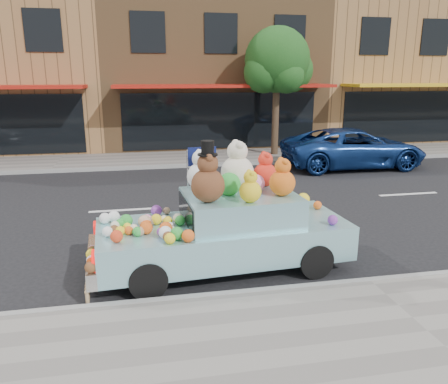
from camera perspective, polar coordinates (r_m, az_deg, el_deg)
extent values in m
plane|color=black|center=(11.95, 6.76, -1.27)|extent=(120.00, 120.00, 0.00)
cube|color=gray|center=(6.54, 25.01, -16.55)|extent=(60.00, 3.00, 0.12)
cube|color=gray|center=(18.06, 0.50, 4.61)|extent=(60.00, 3.00, 0.12)
cube|color=gray|center=(7.63, 18.41, -11.16)|extent=(60.00, 0.12, 0.13)
cube|color=gray|center=(16.62, 1.54, 3.70)|extent=(60.00, 0.12, 0.13)
cube|color=black|center=(19.27, -22.57, 18.93)|extent=(1.40, 0.06, 1.60)
cube|color=olive|center=(23.18, -2.30, 15.45)|extent=(10.00, 8.00, 7.00)
cube|color=black|center=(19.31, -0.38, 9.30)|extent=(8.50, 0.06, 2.40)
cube|color=#A7190F|center=(18.36, 0.14, 13.69)|extent=(9.00, 1.80, 0.12)
cube|color=black|center=(18.97, -9.91, 19.88)|extent=(1.40, 0.06, 1.60)
cube|color=black|center=(19.29, -0.40, 20.00)|extent=(1.40, 0.06, 1.60)
cube|color=black|center=(20.06, 8.58, 19.66)|extent=(1.40, 0.06, 1.60)
cube|color=olive|center=(26.62, 20.25, 14.52)|extent=(10.00, 8.00, 7.00)
cube|color=#332D2B|center=(26.89, 21.00, 22.29)|extent=(10.00, 8.00, 0.30)
cube|color=black|center=(23.33, 24.86, 8.93)|extent=(8.50, 0.06, 2.40)
cube|color=gold|center=(22.55, 26.60, 12.41)|extent=(9.00, 1.80, 0.12)
cube|color=black|center=(21.70, 19.15, 18.67)|extent=(1.40, 0.06, 1.60)
cube|color=black|center=(23.31, 25.87, 17.73)|extent=(1.40, 0.06, 1.60)
cylinder|color=#38281C|center=(18.35, 6.73, 9.53)|extent=(0.28, 0.28, 3.20)
sphere|color=#124014|center=(18.28, 6.96, 16.78)|extent=(2.60, 2.60, 2.60)
sphere|color=#124014|center=(18.78, 8.74, 15.45)|extent=(1.80, 1.80, 1.80)
sphere|color=#124014|center=(17.91, 5.22, 15.26)|extent=(1.60, 1.60, 1.60)
sphere|color=#124014|center=(17.76, 8.14, 14.86)|extent=(1.40, 1.40, 1.40)
sphere|color=#124014|center=(18.76, 5.44, 15.86)|extent=(1.60, 1.60, 1.60)
imported|color=navy|center=(16.86, 16.55, 5.52)|extent=(5.25, 2.48, 1.45)
cylinder|color=black|center=(7.62, 11.84, -8.79)|extent=(0.61, 0.24, 0.60)
cylinder|color=black|center=(8.93, 7.37, -4.96)|extent=(0.61, 0.24, 0.60)
cylinder|color=black|center=(6.90, -9.88, -11.29)|extent=(0.61, 0.24, 0.60)
cylinder|color=black|center=(8.33, -10.90, -6.62)|extent=(0.61, 0.24, 0.60)
cube|color=#8BC6CF|center=(7.72, -0.07, -6.10)|extent=(4.41, 1.99, 0.60)
cube|color=#8BC6CF|center=(7.62, 2.11, -2.02)|extent=(2.00, 1.63, 0.50)
cube|color=silver|center=(7.57, -16.74, -8.47)|extent=(0.28, 1.79, 0.26)
cube|color=red|center=(6.81, -16.64, -8.20)|extent=(0.08, 0.28, 0.16)
cube|color=red|center=(8.08, -16.45, -4.47)|extent=(0.08, 0.28, 0.16)
cube|color=black|center=(7.41, -4.94, -2.57)|extent=(0.13, 1.30, 0.40)
sphere|color=#552E18|center=(6.99, -2.11, 0.88)|extent=(0.55, 0.55, 0.55)
sphere|color=#552E18|center=(6.91, -2.14, 3.72)|extent=(0.34, 0.34, 0.34)
sphere|color=#552E18|center=(6.78, -1.99, 4.45)|extent=(0.13, 0.13, 0.13)
sphere|color=#552E18|center=(7.01, -2.30, 4.80)|extent=(0.13, 0.13, 0.13)
cylinder|color=black|center=(6.89, -2.15, 4.91)|extent=(0.32, 0.32, 0.02)
cylinder|color=black|center=(6.87, -2.16, 5.81)|extent=(0.20, 0.20, 0.22)
sphere|color=beige|center=(7.82, 1.74, 2.58)|extent=(0.60, 0.60, 0.60)
sphere|color=beige|center=(7.75, 1.77, 5.36)|extent=(0.37, 0.37, 0.37)
sphere|color=beige|center=(7.60, 1.99, 6.09)|extent=(0.14, 0.14, 0.14)
sphere|color=beige|center=(7.85, 1.56, 6.38)|extent=(0.14, 0.14, 0.14)
sphere|color=#CA5613|center=(7.44, 7.61, 1.20)|extent=(0.44, 0.44, 0.44)
sphere|color=#CA5613|center=(7.38, 7.69, 3.35)|extent=(0.28, 0.28, 0.28)
sphere|color=#CA5613|center=(7.27, 7.96, 3.89)|extent=(0.10, 0.10, 0.10)
sphere|color=#CA5613|center=(7.45, 7.48, 4.18)|extent=(0.10, 0.10, 0.10)
sphere|color=red|center=(8.05, 5.39, 2.30)|extent=(0.44, 0.44, 0.44)
sphere|color=red|center=(8.00, 5.44, 4.26)|extent=(0.27, 0.27, 0.27)
sphere|color=red|center=(7.89, 5.65, 4.76)|extent=(0.10, 0.10, 0.10)
sphere|color=red|center=(8.07, 5.27, 5.00)|extent=(0.10, 0.10, 0.10)
sphere|color=silver|center=(7.77, -3.07, 2.08)|extent=(0.49, 0.49, 0.49)
sphere|color=silver|center=(7.71, -3.10, 4.36)|extent=(0.30, 0.30, 0.30)
sphere|color=silver|center=(7.58, -3.00, 4.95)|extent=(0.12, 0.12, 0.12)
sphere|color=silver|center=(7.79, -3.22, 5.22)|extent=(0.12, 0.12, 0.12)
sphere|color=gold|center=(7.00, 3.45, 0.08)|extent=(0.36, 0.36, 0.36)
sphere|color=gold|center=(6.94, 3.48, 1.93)|extent=(0.22, 0.22, 0.22)
sphere|color=gold|center=(6.85, 3.66, 2.38)|extent=(0.09, 0.09, 0.09)
sphere|color=gold|center=(7.00, 3.33, 2.66)|extent=(0.09, 0.09, 0.09)
sphere|color=green|center=(7.45, 0.67, 1.02)|extent=(0.40, 0.40, 0.40)
sphere|color=pink|center=(7.65, 4.17, 1.12)|extent=(0.32, 0.32, 0.32)
sphere|color=#D44E14|center=(7.19, -12.33, -4.93)|extent=(0.14, 0.14, 0.14)
sphere|color=#8E6D4E|center=(8.10, -7.50, -2.45)|extent=(0.13, 0.13, 0.13)
sphere|color=white|center=(7.85, -14.18, -3.13)|extent=(0.20, 0.20, 0.20)
sphere|color=yellow|center=(6.70, -7.08, -6.05)|extent=(0.17, 0.17, 0.17)
sphere|color=#D44E14|center=(7.38, -10.22, -4.10)|extent=(0.19, 0.19, 0.19)
sphere|color=#8E6D4E|center=(7.58, -9.31, -3.72)|extent=(0.14, 0.14, 0.14)
sphere|color=green|center=(6.85, -6.16, -5.40)|extent=(0.21, 0.21, 0.21)
sphere|color=brown|center=(7.24, -14.15, -4.83)|extent=(0.16, 0.16, 0.16)
sphere|color=green|center=(7.52, -13.36, -4.02)|extent=(0.17, 0.17, 0.17)
sphere|color=green|center=(7.93, -15.48, -3.25)|extent=(0.14, 0.14, 0.14)
sphere|color=green|center=(7.09, -11.24, -5.09)|extent=(0.16, 0.16, 0.16)
sphere|color=yellow|center=(7.19, -13.41, -4.95)|extent=(0.16, 0.16, 0.16)
sphere|color=beige|center=(7.63, -7.83, -3.55)|extent=(0.14, 0.14, 0.14)
sphere|color=red|center=(6.91, -13.85, -5.64)|extent=(0.20, 0.20, 0.20)
sphere|color=#8E6D4E|center=(7.11, -10.91, -5.06)|extent=(0.15, 0.15, 0.15)
sphere|color=yellow|center=(7.37, -12.52, -4.47)|extent=(0.14, 0.14, 0.14)
sphere|color=yellow|center=(7.51, -7.35, -3.76)|extent=(0.16, 0.16, 0.16)
sphere|color=#D44E14|center=(6.74, -4.70, -5.73)|extent=(0.20, 0.20, 0.20)
sphere|color=beige|center=(7.56, -6.00, -3.49)|extent=(0.19, 0.19, 0.19)
sphere|color=#772E8F|center=(7.05, -8.24, -5.16)|extent=(0.14, 0.14, 0.14)
sphere|color=beige|center=(7.45, -14.05, -4.28)|extent=(0.15, 0.15, 0.15)
sphere|color=beige|center=(7.14, -6.98, -4.85)|extent=(0.14, 0.14, 0.14)
sphere|color=#772E8F|center=(8.03, -8.82, -2.40)|extent=(0.20, 0.20, 0.20)
sphere|color=white|center=(7.19, -14.98, -5.02)|extent=(0.17, 0.17, 0.17)
sphere|color=green|center=(7.56, -12.65, -3.67)|extent=(0.22, 0.22, 0.22)
sphere|color=green|center=(7.48, -5.75, -3.73)|extent=(0.18, 0.18, 0.18)
sphere|color=#D44E14|center=(7.16, -10.11, -4.64)|extent=(0.21, 0.21, 0.21)
sphere|color=white|center=(7.29, -7.07, -4.44)|extent=(0.14, 0.14, 0.14)
sphere|color=pink|center=(7.69, -10.00, -3.44)|extent=(0.16, 0.16, 0.16)
sphere|color=#D44E14|center=(7.09, -7.60, -4.71)|extent=(0.21, 0.21, 0.21)
sphere|color=white|center=(6.90, -7.67, -5.27)|extent=(0.21, 0.21, 0.21)
sphere|color=yellow|center=(7.58, -8.84, -3.54)|extent=(0.19, 0.19, 0.19)
sphere|color=beige|center=(7.28, -11.70, -4.66)|extent=(0.14, 0.14, 0.14)
sphere|color=brown|center=(6.80, -7.34, -5.79)|extent=(0.16, 0.16, 0.16)
sphere|color=white|center=(7.81, -15.31, -3.34)|extent=(0.19, 0.19, 0.19)
sphere|color=#D8A88C|center=(7.42, -10.33, -3.81)|extent=(0.22, 0.22, 0.22)
sphere|color=white|center=(7.04, -16.95, -8.49)|extent=(0.15, 0.15, 0.15)
sphere|color=pink|center=(7.50, -16.85, -7.11)|extent=(0.12, 0.12, 0.12)
sphere|color=#D44E14|center=(7.02, -16.95, -8.56)|extent=(0.14, 0.14, 0.14)
sphere|color=brown|center=(6.76, -17.02, -9.39)|extent=(0.17, 0.17, 0.17)
sphere|color=yellow|center=(7.21, -16.92, -7.79)|extent=(0.17, 0.17, 0.17)
sphere|color=brown|center=(7.46, -16.86, -7.20)|extent=(0.13, 0.13, 0.13)
sphere|color=yellow|center=(8.71, 10.33, -0.93)|extent=(0.25, 0.25, 0.25)
sphere|color=white|center=(8.20, 10.12, -2.17)|extent=(0.18, 0.18, 0.18)
sphere|color=#D44E14|center=(8.52, 12.12, -1.69)|extent=(0.16, 0.16, 0.16)
sphere|color=#772E8F|center=(7.70, 14.01, -3.57)|extent=(0.18, 0.18, 0.18)
sphere|color=#8E6D4E|center=(8.38, 9.34, -1.70)|extent=(0.20, 0.20, 0.20)
cylinder|color=#997A54|center=(6.90, -17.42, -13.06)|extent=(0.06, 0.06, 0.17)
sphere|color=#997A54|center=(6.86, -17.49, -12.36)|extent=(0.07, 0.07, 0.07)
cylinder|color=#997A54|center=(6.99, -17.40, -12.68)|extent=(0.06, 0.06, 0.17)
sphere|color=#997A54|center=(6.95, -17.46, -11.98)|extent=(0.07, 0.07, 0.07)
cylinder|color=#997A54|center=(7.08, -17.37, -12.31)|extent=(0.06, 0.06, 0.17)
sphere|color=#997A54|center=(7.04, -17.43, -11.62)|extent=(0.07, 0.07, 0.07)
cylinder|color=#997A54|center=(7.17, -17.34, -11.95)|extent=(0.06, 0.06, 0.17)
sphere|color=#997A54|center=(7.13, -17.40, -11.27)|extent=(0.07, 0.07, 0.07)
cylinder|color=#997A54|center=(7.26, -17.32, -11.60)|extent=(0.06, 0.06, 0.17)
sphere|color=#997A54|center=(7.22, -17.38, -10.92)|extent=(0.07, 0.07, 0.07)
cylinder|color=#997A54|center=(7.35, -17.29, -11.25)|extent=(0.06, 0.06, 0.17)
sphere|color=#997A54|center=(7.31, -17.35, -10.58)|extent=(0.07, 0.07, 0.07)
cylinder|color=#997A54|center=(7.44, -17.27, -10.92)|extent=(0.06, 0.06, 0.17)
sphere|color=#997A54|center=(7.40, -17.33, -10.26)|extent=(0.07, 0.07, 0.07)
cylinder|color=#997A54|center=(7.53, -17.24, -10.59)|extent=(0.06, 0.06, 0.17)
sphere|color=#997A54|center=(7.49, -17.30, -9.93)|extent=(0.07, 0.07, 0.07)
cylinder|color=#997A54|center=(7.62, -17.22, -10.27)|extent=(0.06, 0.06, 0.17)
sphere|color=#997A54|center=(7.58, -17.28, -9.62)|extent=(0.07, 0.07, 0.07)
cylinder|color=#997A54|center=(7.71, -17.20, -9.96)|extent=(0.06, 0.06, 0.17)
sphere|color=#997A54|center=(7.67, -17.25, -9.32)|extent=(0.07, 0.07, 0.07)
cylinder|color=#997A54|center=(7.80, -17.18, -9.66)|extent=(0.06, 0.06, 0.17)
sphere|color=#997A54|center=(7.76, -17.23, -9.02)|extent=(0.07, 0.07, 0.07)
cylinder|color=#997A54|center=(7.89, -17.15, -9.36)|extent=(0.06, 0.06, 0.17)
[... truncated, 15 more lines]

